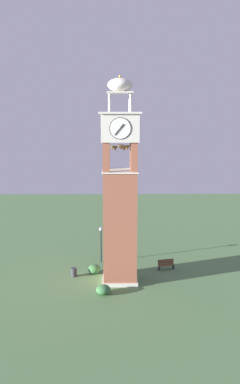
# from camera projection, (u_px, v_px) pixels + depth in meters

# --- Properties ---
(ground) EXTENTS (80.00, 80.00, 0.00)m
(ground) POSITION_uv_depth(u_px,v_px,m) (120.00, 280.00, 36.02)
(ground) COLOR #517547
(clock_tower) EXTENTS (3.50, 3.50, 17.96)m
(clock_tower) POSITION_uv_depth(u_px,v_px,m) (120.00, 200.00, 34.60)
(clock_tower) COLOR #93543D
(clock_tower) RESTS_ON ground
(park_bench) EXTENTS (0.77, 1.66, 0.95)m
(park_bench) POSITION_uv_depth(u_px,v_px,m) (166.00, 264.00, 38.54)
(park_bench) COLOR brown
(park_bench) RESTS_ON ground
(lamp_post) EXTENTS (0.36, 0.36, 3.65)m
(lamp_post) POSITION_uv_depth(u_px,v_px,m) (101.00, 238.00, 39.98)
(lamp_post) COLOR black
(lamp_post) RESTS_ON ground
(trash_bin) EXTENTS (0.52, 0.52, 0.80)m
(trash_bin) POSITION_uv_depth(u_px,v_px,m) (74.00, 272.00, 36.79)
(trash_bin) COLOR #2D2D33
(trash_bin) RESTS_ON ground
(shrub_near_entry) EXTENTS (1.16, 1.16, 0.85)m
(shrub_near_entry) POSITION_uv_depth(u_px,v_px,m) (94.00, 269.00, 37.49)
(shrub_near_entry) COLOR #336638
(shrub_near_entry) RESTS_ON ground
(shrub_left_of_tower) EXTENTS (1.22, 1.22, 0.80)m
(shrub_left_of_tower) POSITION_uv_depth(u_px,v_px,m) (103.00, 290.00, 33.13)
(shrub_left_of_tower) COLOR #336638
(shrub_left_of_tower) RESTS_ON ground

